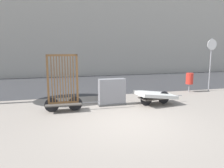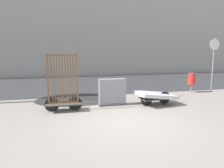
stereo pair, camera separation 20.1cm
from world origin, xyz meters
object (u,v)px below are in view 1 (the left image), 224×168
Objects in this scene: bike_cart_with_bedframe at (63,91)px; bike_cart_with_mattress at (155,95)px; utility_cabinet at (112,93)px; sign_post at (211,57)px; trash_bin at (190,79)px.

bike_cart_with_bedframe is 3.73m from bike_cart_with_mattress.
sign_post is (5.89, 1.50, 1.34)m from utility_cabinet.
bike_cart_with_mattress is 0.78× the size of sign_post.
sign_post reaches higher than trash_bin.
trash_bin is (2.91, 1.93, 0.32)m from bike_cart_with_mattress.
bike_cart_with_mattress is at bearing -13.57° from utility_cabinet.
sign_post is (4.14, 1.92, 1.45)m from bike_cart_with_mattress.
bike_cart_with_bedframe is 8.16m from sign_post.
sign_post reaches higher than bike_cart_with_mattress.
trash_bin is (4.66, 1.51, 0.21)m from utility_cabinet.
trash_bin is at bearing 179.64° from sign_post.
bike_cart_with_bedframe is 0.74× the size of sign_post.
bike_cart_with_bedframe is 2.07× the size of trash_bin.
sign_post is (7.86, 1.93, 1.08)m from bike_cart_with_bedframe.
bike_cart_with_bedframe is at bearing -167.85° from utility_cabinet.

